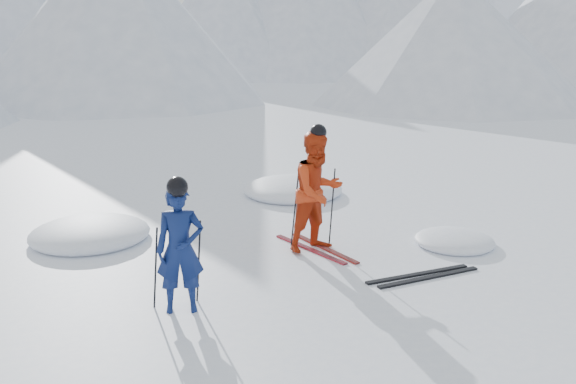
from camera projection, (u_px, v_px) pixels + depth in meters
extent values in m
plane|color=white|center=(410.00, 262.00, 9.30)|extent=(160.00, 160.00, 0.00)
cone|color=#B2BCD1|center=(102.00, 6.00, 54.40)|extent=(17.69, 17.69, 11.93)
cone|color=#B2BCD1|center=(223.00, 10.00, 49.77)|extent=(19.63, 19.63, 10.85)
cone|color=silver|center=(502.00, 15.00, 58.54)|extent=(24.45, 24.45, 10.76)
cone|color=#B2BCD1|center=(451.00, 38.00, 30.27)|extent=(14.00, 14.00, 6.50)
cone|color=#B2BCD1|center=(116.00, 13.00, 31.44)|extent=(16.00, 16.00, 9.00)
imported|color=#0D1C51|center=(180.00, 249.00, 7.46)|extent=(0.63, 0.45, 1.61)
imported|color=red|center=(318.00, 192.00, 9.61)|extent=(1.13, 1.01, 1.93)
cylinder|color=black|center=(156.00, 268.00, 7.59)|extent=(0.11, 0.08, 1.07)
cylinder|color=black|center=(199.00, 261.00, 7.83)|extent=(0.11, 0.07, 1.07)
cylinder|color=black|center=(295.00, 208.00, 9.85)|extent=(0.13, 0.10, 1.28)
cylinder|color=black|center=(332.00, 207.00, 9.91)|extent=(0.13, 0.09, 1.28)
cube|color=black|center=(310.00, 249.00, 9.81)|extent=(0.72, 1.61, 0.03)
cube|color=black|center=(324.00, 248.00, 9.88)|extent=(0.61, 1.64, 0.03)
cube|color=black|center=(418.00, 274.00, 8.77)|extent=(1.70, 0.32, 0.03)
cube|color=black|center=(429.00, 277.00, 8.66)|extent=(1.69, 0.38, 0.03)
ellipsoid|color=white|center=(91.00, 239.00, 10.36)|extent=(2.00, 2.00, 0.44)
ellipsoid|color=white|center=(454.00, 244.00, 10.08)|extent=(1.30, 1.30, 0.29)
ellipsoid|color=white|center=(293.00, 194.00, 13.32)|extent=(2.16, 2.16, 0.47)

